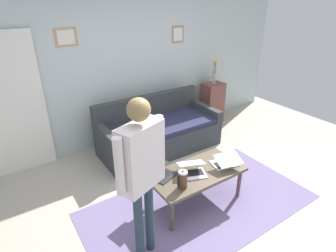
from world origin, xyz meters
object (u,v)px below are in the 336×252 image
at_px(french_press, 183,180).
at_px(laptop_left, 192,170).
at_px(couch, 159,132).
at_px(flower_vase, 215,74).
at_px(interior_door, 14,106).
at_px(laptop_center, 161,172).
at_px(laptop_right, 226,162).
at_px(person_standing, 141,164).
at_px(coffee_table, 196,175).
at_px(side_shelf, 212,103).

bearing_deg(french_press, laptop_left, -148.42).
relative_size(couch, laptop_left, 4.93).
xyz_separation_m(couch, flower_vase, (-1.53, -0.35, 0.72)).
relative_size(interior_door, couch, 1.01).
bearing_deg(laptop_center, interior_door, -55.96).
height_order(laptop_left, laptop_right, laptop_right).
relative_size(laptop_left, person_standing, 0.24).
xyz_separation_m(flower_vase, person_standing, (2.81, 2.13, 0.08)).
distance_m(coffee_table, french_press, 0.40).
height_order(laptop_left, flower_vase, flower_vase).
height_order(coffee_table, french_press, french_press).
bearing_deg(coffee_table, interior_door, -50.83).
height_order(interior_door, couch, interior_door).
bearing_deg(laptop_center, laptop_left, 151.70).
xyz_separation_m(couch, laptop_right, (-0.06, 1.54, 0.20)).
bearing_deg(person_standing, laptop_right, -169.55).
distance_m(interior_door, couch, 2.22).
bearing_deg(couch, person_standing, 54.43).
distance_m(coffee_table, laptop_left, 0.12).
distance_m(coffee_table, side_shelf, 2.60).
bearing_deg(french_press, flower_vase, -138.55).
xyz_separation_m(interior_door, coffee_table, (-1.67, 2.05, -0.61)).
relative_size(coffee_table, laptop_center, 2.91).
distance_m(interior_door, coffee_table, 2.72).
bearing_deg(laptop_left, side_shelf, -137.33).
relative_size(coffee_table, side_shelf, 1.44).
height_order(interior_door, laptop_right, interior_door).
xyz_separation_m(coffee_table, laptop_left, (0.07, -0.00, 0.09)).
distance_m(interior_door, side_shelf, 3.61).
bearing_deg(french_press, coffee_table, -154.89).
xyz_separation_m(interior_door, person_standing, (-0.74, 2.39, 0.07)).
distance_m(interior_door, flower_vase, 3.56).
bearing_deg(couch, laptop_left, 73.92).
relative_size(couch, laptop_center, 4.94).
xyz_separation_m(interior_door, flower_vase, (-3.55, 0.26, -0.00)).
bearing_deg(person_standing, interior_door, -72.88).
xyz_separation_m(laptop_center, flower_vase, (-2.29, -1.61, 0.51)).
relative_size(interior_door, coffee_table, 1.71).
bearing_deg(person_standing, side_shelf, -142.72).
relative_size(couch, coffee_table, 1.70).
distance_m(couch, laptop_left, 1.52).
height_order(couch, laptop_center, couch).
xyz_separation_m(laptop_center, side_shelf, (-2.28, -1.61, -0.09)).
height_order(coffee_table, laptop_left, laptop_left).
bearing_deg(laptop_right, interior_door, -46.02).
distance_m(laptop_right, person_standing, 1.48).
relative_size(coffee_table, french_press, 4.91).
distance_m(flower_vase, person_standing, 3.53).
bearing_deg(french_press, person_standing, 17.08).
height_order(couch, coffee_table, couch).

